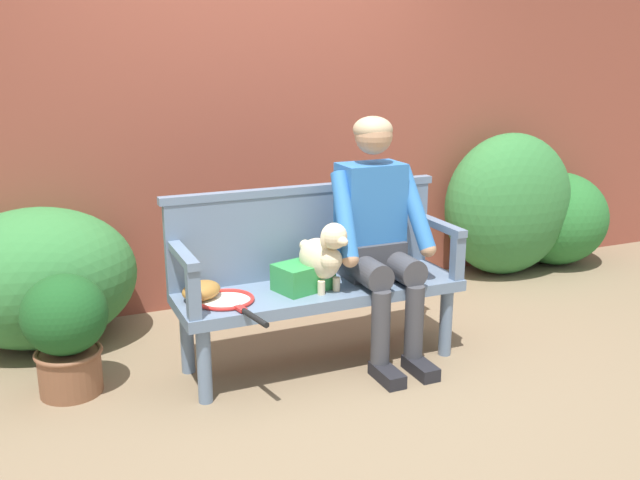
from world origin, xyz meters
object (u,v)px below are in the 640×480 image
baseball_glove (201,291)px  dog_on_bench (323,255)px  sports_bag (303,276)px  garden_bench (320,297)px  tennis_racket (228,301)px  person_seated (377,230)px  potted_plant (66,328)px

baseball_glove → dog_on_bench: bearing=-48.4°
dog_on_bench → sports_bag: (-0.09, 0.05, -0.12)m
sports_bag → garden_bench: bearing=9.1°
baseball_glove → sports_bag: sports_bag is taller
tennis_racket → sports_bag: size_ratio=2.07×
person_seated → baseball_glove: (-0.95, 0.06, -0.23)m
potted_plant → sports_bag: bearing=-9.8°
garden_bench → baseball_glove: (-0.63, 0.05, 0.11)m
garden_bench → potted_plant: bearing=171.7°
dog_on_bench → potted_plant: bearing=168.5°
garden_bench → person_seated: person_seated is taller
garden_bench → potted_plant: 1.28m
person_seated → baseball_glove: 0.98m
dog_on_bench → tennis_racket: dog_on_bench is taller
potted_plant → garden_bench: bearing=-8.3°
tennis_racket → sports_bag: (0.42, 0.04, 0.06)m
person_seated → potted_plant: 1.65m
sports_bag → potted_plant: potted_plant is taller
person_seated → sports_bag: (-0.43, -0.01, -0.20)m
baseball_glove → sports_bag: 0.53m
dog_on_bench → tennis_racket: size_ratio=0.65×
person_seated → tennis_racket: person_seated is taller
garden_bench → potted_plant: size_ratio=2.49×
baseball_glove → sports_bag: size_ratio=0.79×
dog_on_bench → potted_plant: dog_on_bench is taller
sports_bag → potted_plant: bearing=170.2°
sports_bag → person_seated: bearing=1.0°
tennis_racket → baseball_glove: 0.15m
garden_bench → sports_bag: sports_bag is taller
sports_bag → potted_plant: size_ratio=0.46×
garden_bench → baseball_glove: bearing=175.6°
baseball_glove → potted_plant: size_ratio=0.36×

